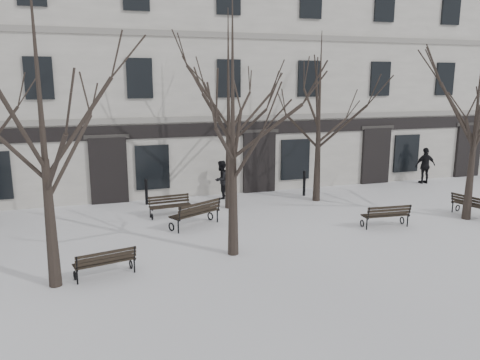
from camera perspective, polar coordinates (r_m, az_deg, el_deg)
name	(u,v)px	position (r m, az deg, el deg)	size (l,w,h in m)	color
ground	(241,256)	(14.55, 0.13, -9.29)	(100.00, 100.00, 0.00)	white
building	(167,77)	(26.20, -8.88, 12.32)	(40.40, 10.20, 11.40)	beige
tree_1	(39,92)	(12.45, -23.30, 9.85)	(5.62, 5.62, 8.03)	black
tree_2	(233,98)	(13.78, -0.90, 9.93)	(5.36, 5.36, 7.66)	black
tree_3	(477,112)	(19.72, 26.90, 7.35)	(4.63, 4.63, 6.61)	black
tree_5	(228,87)	(19.24, -1.42, 11.32)	(5.67, 5.67, 8.10)	black
tree_6	(320,97)	(20.78, 9.69, 9.92)	(5.15, 5.15, 7.36)	black
bench_1	(105,262)	(13.46, -16.12, -9.53)	(1.71, 0.93, 0.82)	black
bench_2	(386,215)	(18.00, 17.40, -4.07)	(1.79, 0.77, 0.88)	black
bench_3	(170,205)	(18.79, -8.52, -3.05)	(1.70, 0.75, 0.83)	black
bench_4	(196,213)	(17.28, -5.37, -3.99)	(2.06, 1.55, 1.00)	black
bench_5	(473,205)	(20.68, 26.58, -2.77)	(0.99, 1.82, 0.87)	black
bollard_a	(146,191)	(20.71, -11.35, -1.28)	(0.15, 0.15, 1.16)	black
bollard_b	(304,182)	(22.10, 7.84, -0.28)	(0.15, 0.15, 1.19)	black
pedestrian_b	(221,198)	(21.52, -2.29, -2.25)	(0.86, 0.67, 1.76)	black
pedestrian_c	(424,183)	(26.54, 21.50, -0.37)	(1.11, 0.46, 1.90)	black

